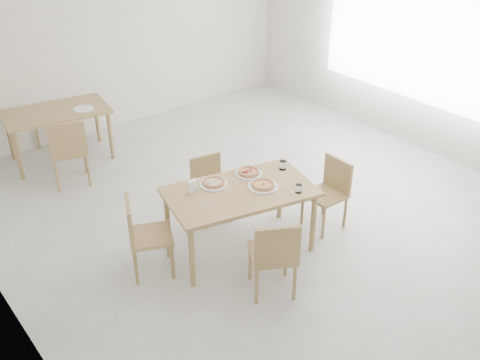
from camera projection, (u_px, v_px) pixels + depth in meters
room at (415, 43)px, 7.89m from camera, size 7.28×7.00×7.00m
main_table at (240, 197)px, 5.89m from camera, size 1.69×1.19×0.75m
chair_south at (274, 253)px, 5.32m from camera, size 0.59×0.59×0.87m
chair_north at (209, 183)px, 6.58m from camera, size 0.45×0.45×0.77m
chair_west at (142, 232)px, 5.63m from camera, size 0.56×0.56×0.86m
chair_east at (330, 188)px, 6.43m from camera, size 0.41×0.41×0.82m
plate_margherita at (263, 187)px, 5.90m from camera, size 0.32×0.32×0.02m
plate_mushroom at (214, 184)px, 5.94m from camera, size 0.30×0.30×0.02m
plate_pepperoni at (249, 174)px, 6.15m from camera, size 0.29×0.29×0.02m
pizza_margherita at (263, 185)px, 5.89m from camera, size 0.29×0.29×0.03m
pizza_mushroom at (214, 182)px, 5.93m from camera, size 0.27×0.27×0.03m
pizza_pepperoni at (249, 172)px, 6.13m from camera, size 0.31×0.31×0.03m
tumbler_a at (299, 189)px, 5.79m from camera, size 0.07×0.07×0.09m
tumbler_b at (283, 165)px, 6.22m from camera, size 0.08×0.08×0.10m
napkin_holder at (192, 187)px, 5.79m from camera, size 0.13×0.08×0.14m
fork_a at (289, 190)px, 5.86m from camera, size 0.05×0.17×0.01m
fork_b at (208, 206)px, 5.58m from camera, size 0.01×0.17×0.01m
second_table at (57, 117)px, 7.75m from camera, size 1.50×1.00×0.75m
chair_back_s at (68, 148)px, 7.17m from camera, size 0.58×0.58×0.93m
chair_back_n at (45, 109)px, 8.41m from camera, size 0.53×0.53×0.85m
plate_empty at (83, 109)px, 7.73m from camera, size 0.27×0.27×0.02m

